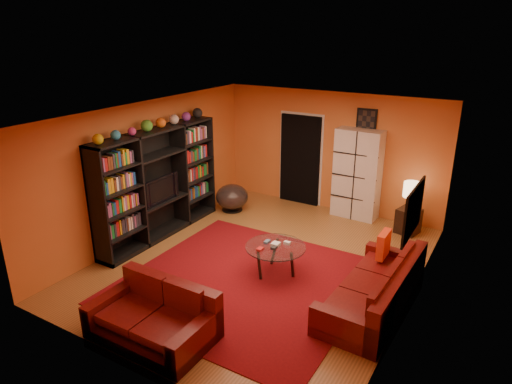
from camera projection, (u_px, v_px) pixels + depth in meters
The scene contains 20 objects.
floor at pixel (261, 262), 7.98m from camera, with size 6.00×6.00×0.00m, color brown.
ceiling at pixel (262, 114), 7.08m from camera, with size 6.00×6.00×0.00m, color white.
wall_back at pixel (330, 152), 9.95m from camera, with size 6.00×6.00×0.00m, color #CE692D.
wall_front at pixel (128, 272), 5.11m from camera, with size 6.00×6.00×0.00m, color #CE692D.
wall_left at pixel (149, 169), 8.73m from camera, with size 6.00×6.00×0.00m, color #CE692D.
wall_right at pixel (417, 224), 6.33m from camera, with size 6.00×6.00×0.00m, color #CE692D.
rug at pixel (245, 281), 7.36m from camera, with size 3.60×3.60×0.01m, color #5C0A10.
doorway at pixel (300, 160), 10.35m from camera, with size 0.95×0.10×2.04m, color black.
wall_art_right at pixel (414, 211), 5.99m from camera, with size 0.03×1.00×0.70m, color black.
wall_art_back at pixel (366, 121), 9.32m from camera, with size 0.42×0.03×0.52m, color black.
entertainment_unit at pixel (159, 184), 8.70m from camera, with size 0.45×3.00×2.10m, color black.
tv at pixel (159, 189), 8.65m from camera, with size 0.12×0.88×0.51m, color black.
sofa at pixel (378, 291), 6.60m from camera, with size 1.02×2.33×0.85m.
loveseat at pixel (157, 316), 6.03m from camera, with size 1.62×0.97×0.85m.
throw_pillow at pixel (384, 244), 7.22m from camera, with size 0.12×0.42×0.42m, color #FA411B.
coffee_table at pixel (275, 249), 7.45m from camera, with size 0.99×0.99×0.50m.
storage_cabinet at pixel (357, 174), 9.57m from camera, with size 0.95×0.42×1.91m, color silver.
bowl_chair at pixel (232, 197), 10.11m from camera, with size 0.72×0.72×0.59m.
side_table at pixel (408, 221), 9.03m from camera, with size 0.40×0.40×0.50m, color black.
table_lamp at pixel (412, 190), 8.80m from camera, with size 0.33×0.33×0.56m.
Camera 1 is at (3.52, -6.12, 3.90)m, focal length 32.00 mm.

